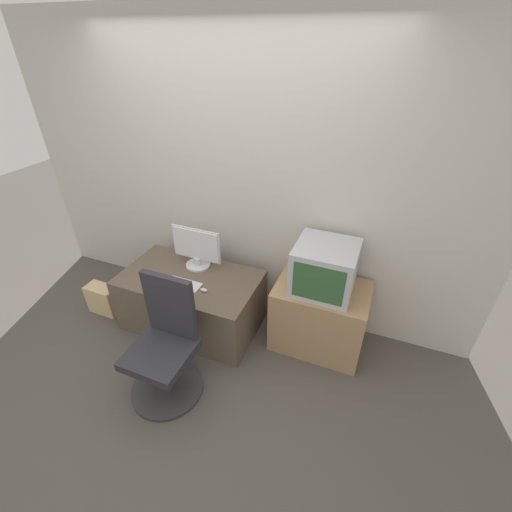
{
  "coord_description": "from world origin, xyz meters",
  "views": [
    {
      "loc": [
        1.24,
        -1.26,
        2.38
      ],
      "look_at": [
        0.33,
        1.0,
        0.8
      ],
      "focal_mm": 24.0,
      "sensor_mm": 36.0,
      "label": 1
    }
  ],
  "objects_px": {
    "mouse": "(204,290)",
    "keyboard": "(183,284)",
    "crt_tv": "(325,268)",
    "cardboard_box_lower": "(104,299)",
    "main_monitor": "(197,249)",
    "office_chair": "(165,350)"
  },
  "relations": [
    {
      "from": "office_chair",
      "to": "mouse",
      "type": "bearing_deg",
      "value": 86.91
    },
    {
      "from": "mouse",
      "to": "main_monitor",
      "type": "bearing_deg",
      "value": 126.74
    },
    {
      "from": "mouse",
      "to": "crt_tv",
      "type": "xyz_separation_m",
      "value": [
        0.94,
        0.32,
        0.26
      ]
    },
    {
      "from": "keyboard",
      "to": "cardboard_box_lower",
      "type": "height_order",
      "value": "keyboard"
    },
    {
      "from": "main_monitor",
      "to": "cardboard_box_lower",
      "type": "relative_size",
      "value": 1.55
    },
    {
      "from": "mouse",
      "to": "crt_tv",
      "type": "height_order",
      "value": "crt_tv"
    },
    {
      "from": "keyboard",
      "to": "mouse",
      "type": "distance_m",
      "value": 0.21
    },
    {
      "from": "mouse",
      "to": "keyboard",
      "type": "bearing_deg",
      "value": 176.88
    },
    {
      "from": "cardboard_box_lower",
      "to": "mouse",
      "type": "bearing_deg",
      "value": 3.42
    },
    {
      "from": "cardboard_box_lower",
      "to": "keyboard",
      "type": "bearing_deg",
      "value": 4.88
    },
    {
      "from": "keyboard",
      "to": "office_chair",
      "type": "bearing_deg",
      "value": -72.58
    },
    {
      "from": "keyboard",
      "to": "cardboard_box_lower",
      "type": "relative_size",
      "value": 1.02
    },
    {
      "from": "keyboard",
      "to": "cardboard_box_lower",
      "type": "bearing_deg",
      "value": -175.12
    },
    {
      "from": "main_monitor",
      "to": "mouse",
      "type": "relative_size",
      "value": 7.37
    },
    {
      "from": "crt_tv",
      "to": "office_chair",
      "type": "height_order",
      "value": "crt_tv"
    },
    {
      "from": "keyboard",
      "to": "crt_tv",
      "type": "relative_size",
      "value": 0.66
    },
    {
      "from": "mouse",
      "to": "crt_tv",
      "type": "distance_m",
      "value": 1.03
    },
    {
      "from": "office_chair",
      "to": "crt_tv",
      "type": "bearing_deg",
      "value": 42.41
    },
    {
      "from": "crt_tv",
      "to": "mouse",
      "type": "bearing_deg",
      "value": -160.9
    },
    {
      "from": "keyboard",
      "to": "mouse",
      "type": "xyz_separation_m",
      "value": [
        0.21,
        -0.01,
        0.01
      ]
    },
    {
      "from": "crt_tv",
      "to": "cardboard_box_lower",
      "type": "distance_m",
      "value": 2.22
    },
    {
      "from": "keyboard",
      "to": "mouse",
      "type": "bearing_deg",
      "value": -3.12
    }
  ]
}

